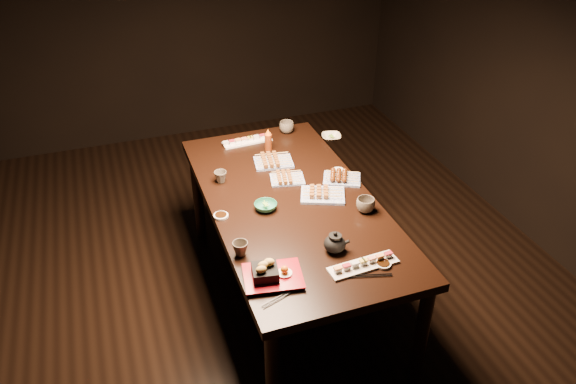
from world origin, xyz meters
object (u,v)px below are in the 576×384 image
(yakitori_plate_center, at_px, (287,177))
(condiment_bottle, at_px, (268,140))
(tempura_tray, at_px, (273,271))
(yakitori_plate_right, at_px, (323,192))
(teacup_far_right, at_px, (287,127))
(teacup_mid_right, at_px, (366,205))
(sushi_platter_far, at_px, (247,140))
(teacup_near_left, at_px, (240,249))
(edamame_bowl_green, at_px, (266,206))
(yakitori_plate_left, at_px, (273,159))
(sushi_platter_near, at_px, (363,263))
(teapot, at_px, (335,242))
(dining_table, at_px, (291,252))
(edamame_bowl_cream, at_px, (331,137))
(teacup_far_left, at_px, (221,177))

(yakitori_plate_center, distance_m, condiment_bottle, 0.40)
(tempura_tray, xyz_separation_m, condiment_bottle, (0.36, 1.20, 0.02))
(yakitori_plate_right, distance_m, teacup_far_right, 0.83)
(tempura_tray, bearing_deg, yakitori_plate_right, 59.35)
(teacup_mid_right, height_order, condiment_bottle, condiment_bottle)
(sushi_platter_far, distance_m, teacup_near_left, 1.18)
(edamame_bowl_green, xyz_separation_m, teacup_near_left, (-0.23, -0.33, 0.02))
(sushi_platter_far, xyz_separation_m, yakitori_plate_left, (0.08, -0.33, 0.01))
(sushi_platter_near, bearing_deg, yakitori_plate_right, 81.39)
(teacup_near_left, bearing_deg, teapot, -15.72)
(yakitori_plate_center, distance_m, yakitori_plate_right, 0.27)
(dining_table, distance_m, yakitori_plate_center, 0.45)
(dining_table, xyz_separation_m, teacup_near_left, (-0.40, -0.38, 0.41))
(teacup_near_left, distance_m, teacup_far_right, 1.34)
(yakitori_plate_center, height_order, yakitori_plate_right, yakitori_plate_right)
(teacup_mid_right, distance_m, teacup_far_right, 1.05)
(tempura_tray, distance_m, teacup_mid_right, 0.74)
(tempura_tray, xyz_separation_m, teacup_mid_right, (0.64, 0.35, -0.01))
(teacup_far_right, bearing_deg, sushi_platter_far, -169.86)
(edamame_bowl_cream, xyz_separation_m, teacup_near_left, (-0.90, -0.98, 0.02))
(edamame_bowl_cream, relative_size, teacup_far_right, 1.29)
(yakitori_plate_right, distance_m, yakitori_plate_left, 0.47)
(teapot, xyz_separation_m, condiment_bottle, (0.01, 1.10, 0.02))
(yakitori_plate_right, height_order, teacup_mid_right, teacup_mid_right)
(sushi_platter_far, relative_size, edamame_bowl_green, 2.61)
(dining_table, xyz_separation_m, edamame_bowl_cream, (0.50, 0.60, 0.39))
(edamame_bowl_green, distance_m, tempura_tray, 0.57)
(yakitori_plate_right, height_order, teapot, teapot)
(yakitori_plate_left, relative_size, teacup_near_left, 3.00)
(edamame_bowl_green, distance_m, teacup_near_left, 0.41)
(edamame_bowl_cream, distance_m, condiment_bottle, 0.45)
(sushi_platter_near, distance_m, teacup_near_left, 0.60)
(yakitori_plate_center, relative_size, tempura_tray, 0.73)
(dining_table, distance_m, tempura_tray, 0.79)
(edamame_bowl_green, relative_size, tempura_tray, 0.46)
(dining_table, xyz_separation_m, yakitori_plate_center, (0.05, 0.20, 0.40))
(yakitori_plate_center, height_order, teacup_near_left, teacup_near_left)
(sushi_platter_near, xyz_separation_m, teapot, (-0.08, 0.16, 0.03))
(teacup_far_left, height_order, teacup_far_right, teacup_far_right)
(sushi_platter_far, relative_size, teacup_near_left, 4.18)
(teacup_near_left, bearing_deg, tempura_tray, -67.04)
(sushi_platter_near, height_order, teacup_far_left, teacup_far_left)
(tempura_tray, distance_m, teacup_far_right, 1.50)
(sushi_platter_near, bearing_deg, dining_table, 97.18)
(tempura_tray, relative_size, condiment_bottle, 1.85)
(yakitori_plate_center, height_order, tempura_tray, tempura_tray)
(yakitori_plate_right, relative_size, teacup_mid_right, 2.42)
(sushi_platter_far, distance_m, condiment_bottle, 0.18)
(yakitori_plate_left, distance_m, edamame_bowl_green, 0.51)
(teacup_far_right, bearing_deg, sushi_platter_near, -95.01)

